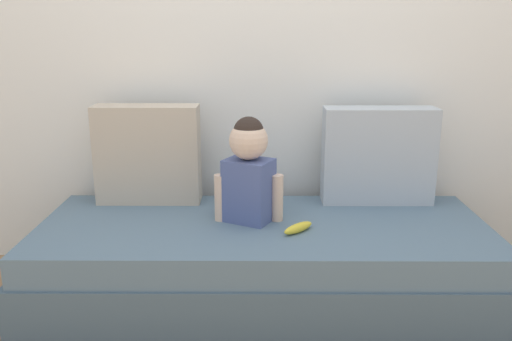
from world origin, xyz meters
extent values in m
plane|color=#93704C|center=(0.00, 0.00, 0.00)|extent=(12.00, 12.00, 0.00)
cube|color=white|center=(0.00, 0.55, 1.11)|extent=(5.31, 0.10, 2.23)
cube|color=#495F70|center=(0.00, 0.00, 0.13)|extent=(2.11, 0.83, 0.25)
cube|color=slate|center=(0.00, 0.00, 0.32)|extent=(2.04, 0.81, 0.14)
cube|color=#C1B29E|center=(-0.58, 0.32, 0.63)|extent=(0.52, 0.16, 0.49)
cube|color=#B2BCC6|center=(0.58, 0.32, 0.63)|extent=(0.55, 0.16, 0.48)
cube|color=#4C5B93|center=(-0.07, 0.04, 0.53)|extent=(0.25, 0.23, 0.29)
sphere|color=beige|center=(-0.07, 0.04, 0.77)|extent=(0.18, 0.18, 0.18)
sphere|color=#2D231E|center=(-0.07, 0.04, 0.80)|extent=(0.14, 0.14, 0.14)
cylinder|color=beige|center=(-0.20, 0.04, 0.50)|extent=(0.06, 0.06, 0.22)
cylinder|color=beige|center=(0.06, 0.04, 0.50)|extent=(0.06, 0.06, 0.22)
ellipsoid|color=yellow|center=(0.15, -0.11, 0.41)|extent=(0.15, 0.15, 0.04)
camera|label=1|loc=(-0.02, -2.26, 1.26)|focal=37.01mm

